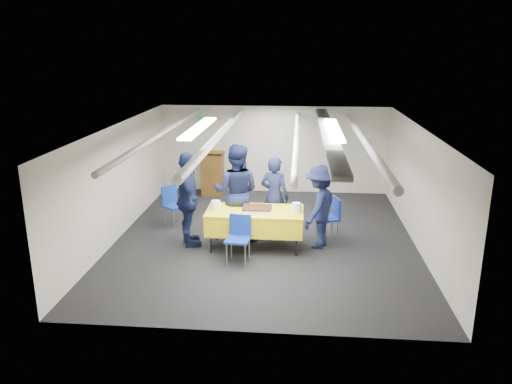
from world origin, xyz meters
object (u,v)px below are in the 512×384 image
(sheet_cake, at_px, (257,209))
(sailor_c, at_px, (188,200))
(chair_right, at_px, (331,214))
(sailor_d, at_px, (319,207))
(sailor_a, at_px, (274,197))
(podium, at_px, (212,172))
(serving_table, at_px, (255,221))
(chair_near, at_px, (239,234))
(sailor_b, at_px, (236,192))
(chair_left, at_px, (173,202))

(sheet_cake, relative_size, sailor_c, 0.30)
(chair_right, distance_m, sailor_d, 0.58)
(chair_right, height_order, sailor_a, sailor_a)
(chair_right, xyz_separation_m, sailor_d, (-0.26, -0.43, 0.29))
(podium, distance_m, sailor_a, 3.37)
(sailor_c, distance_m, sailor_d, 2.55)
(sailor_a, xyz_separation_m, sailor_c, (-1.65, -0.65, 0.09))
(serving_table, bearing_deg, chair_right, 21.76)
(chair_right, bearing_deg, serving_table, -158.24)
(chair_near, relative_size, sailor_d, 0.53)
(podium, xyz_separation_m, sailor_c, (0.13, -3.50, 0.32))
(sheet_cake, distance_m, chair_right, 1.63)
(serving_table, relative_size, chair_near, 2.13)
(sheet_cake, xyz_separation_m, sailor_a, (0.29, 0.76, 0.03))
(chair_near, relative_size, sailor_b, 0.44)
(podium, xyz_separation_m, sailor_d, (2.68, -3.36, 0.20))
(sailor_b, bearing_deg, podium, -65.20)
(serving_table, distance_m, sailor_d, 1.28)
(sailor_b, xyz_separation_m, sailor_c, (-0.89, -0.46, -0.04))
(sailor_c, bearing_deg, sailor_a, -87.89)
(chair_right, xyz_separation_m, sailor_b, (-1.92, -0.11, 0.45))
(chair_left, xyz_separation_m, sailor_b, (1.49, -0.66, 0.45))
(chair_near, xyz_separation_m, chair_left, (-1.68, 1.81, 0.00))
(podium, relative_size, chair_left, 1.44)
(sailor_a, xyz_separation_m, sailor_b, (-0.76, -0.19, 0.14))
(chair_right, relative_size, sailor_d, 0.53)
(chair_left, distance_m, sailor_d, 3.31)
(podium, distance_m, chair_right, 4.15)
(serving_table, relative_size, sheet_cake, 3.30)
(chair_left, relative_size, sailor_d, 0.53)
(sailor_c, bearing_deg, sheet_cake, -114.18)
(sailor_a, distance_m, sailor_d, 1.04)
(chair_near, xyz_separation_m, sailor_b, (-0.19, 1.15, 0.45))
(chair_near, relative_size, sailor_c, 0.46)
(serving_table, bearing_deg, sailor_b, 130.63)
(sheet_cake, height_order, chair_left, chair_left)
(sheet_cake, xyz_separation_m, chair_right, (1.46, 0.68, -0.29))
(serving_table, bearing_deg, sheet_cake, -59.93)
(sailor_c, height_order, sailor_d, sailor_c)
(sailor_a, bearing_deg, chair_left, 9.41)
(chair_near, xyz_separation_m, sailor_d, (1.47, 0.83, 0.29))
(sheet_cake, xyz_separation_m, chair_near, (-0.28, -0.58, -0.29))
(chair_right, height_order, chair_left, same)
(sheet_cake, distance_m, sailor_d, 1.22)
(sailor_b, height_order, sailor_c, sailor_b)
(chair_left, bearing_deg, podium, 78.79)
(sailor_a, xyz_separation_m, sailor_d, (0.90, -0.52, -0.02))
(sailor_b, xyz_separation_m, sailor_d, (1.66, -0.32, -0.16))
(serving_table, xyz_separation_m, chair_left, (-1.91, 1.15, -0.03))
(chair_left, bearing_deg, sheet_cake, -32.20)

